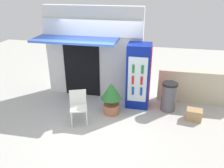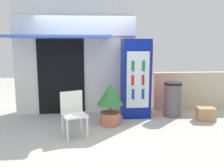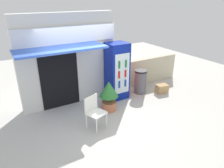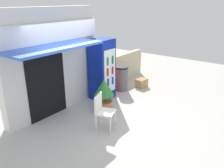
# 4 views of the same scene
# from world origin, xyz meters

# --- Properties ---
(ground) EXTENTS (16.00, 16.00, 0.00)m
(ground) POSITION_xyz_m (0.00, 0.00, 0.00)
(ground) COLOR beige
(storefront_building) EXTENTS (3.15, 1.24, 2.89)m
(storefront_building) POSITION_xyz_m (-0.32, 1.41, 1.49)
(storefront_building) COLOR silver
(storefront_building) RESTS_ON ground
(drink_cooler) EXTENTS (0.70, 0.67, 1.94)m
(drink_cooler) POSITION_xyz_m (1.22, 0.94, 0.97)
(drink_cooler) COLOR navy
(drink_cooler) RESTS_ON ground
(plastic_chair) EXTENTS (0.57, 0.55, 0.89)m
(plastic_chair) POSITION_xyz_m (-0.27, -0.28, 0.52)
(plastic_chair) COLOR white
(plastic_chair) RESTS_ON ground
(potted_plant_near_shop) EXTENTS (0.58, 0.58, 0.96)m
(potted_plant_near_shop) POSITION_xyz_m (0.52, 0.30, 0.56)
(potted_plant_near_shop) COLOR #BC6B4C
(potted_plant_near_shop) RESTS_ON ground
(trash_bin) EXTENTS (0.45, 0.45, 0.87)m
(trash_bin) POSITION_xyz_m (2.14, 0.82, 0.44)
(trash_bin) COLOR #595960
(trash_bin) RESTS_ON ground
(stone_boundary_wall) EXTENTS (2.58, 0.22, 1.03)m
(stone_boundary_wall) POSITION_xyz_m (3.10, 1.47, 0.52)
(stone_boundary_wall) COLOR beige
(stone_boundary_wall) RESTS_ON ground
(cardboard_box) EXTENTS (0.46, 0.36, 0.31)m
(cardboard_box) POSITION_xyz_m (2.84, 0.41, 0.15)
(cardboard_box) COLOR tan
(cardboard_box) RESTS_ON ground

